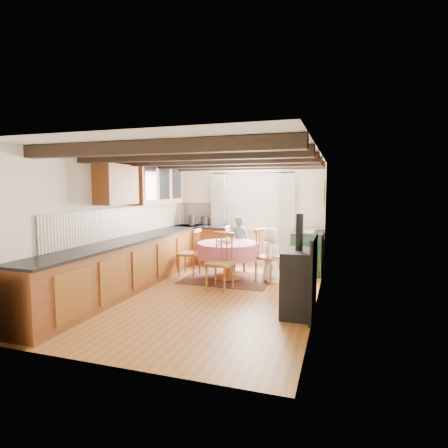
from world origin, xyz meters
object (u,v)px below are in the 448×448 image
(cast_iron_stove, at_px, (299,265))
(cup, at_px, (220,242))
(dining_table, at_px, (228,261))
(child_far, at_px, (239,244))
(chair_right, at_px, (268,255))
(child_right, at_px, (271,255))
(chair_near, at_px, (220,262))
(aga_range, at_px, (308,252))
(chair_left, at_px, (189,252))

(cast_iron_stove, height_order, cup, cast_iron_stove)
(dining_table, xyz_separation_m, cup, (-0.07, -0.31, 0.42))
(cast_iron_stove, xyz_separation_m, child_far, (-1.57, 2.41, -0.12))
(chair_right, distance_m, child_right, 0.07)
(chair_near, relative_size, child_far, 0.84)
(aga_range, distance_m, child_far, 1.51)
(chair_near, xyz_separation_m, chair_right, (0.72, 0.88, 0.00))
(chair_left, distance_m, cup, 0.93)
(aga_range, bearing_deg, child_right, -120.57)
(chair_left, distance_m, chair_right, 1.68)
(chair_near, height_order, child_right, child_right)
(dining_table, relative_size, child_far, 1.00)
(dining_table, height_order, chair_right, chair_right)
(chair_near, relative_size, cup, 10.29)
(chair_near, distance_m, cast_iron_stove, 1.75)
(aga_range, height_order, child_right, child_right)
(dining_table, bearing_deg, child_right, 3.92)
(chair_near, relative_size, aga_range, 1.05)
(chair_left, bearing_deg, cast_iron_stove, 54.48)
(chair_left, bearing_deg, cup, 65.43)
(aga_range, bearing_deg, chair_left, -156.03)
(chair_near, bearing_deg, aga_range, 62.98)
(chair_left, height_order, chair_right, chair_right)
(chair_right, xyz_separation_m, aga_range, (0.67, 1.01, -0.07))
(chair_right, relative_size, cast_iron_stove, 0.70)
(dining_table, distance_m, cast_iron_stove, 2.33)
(chair_left, relative_size, aga_range, 1.01)
(child_far, bearing_deg, cup, 65.63)
(child_far, bearing_deg, child_right, 121.16)
(chair_near, distance_m, cup, 0.58)
(cup, bearing_deg, cast_iron_stove, -39.44)
(dining_table, distance_m, cup, 0.52)
(chair_near, bearing_deg, chair_left, 147.93)
(child_right, xyz_separation_m, cup, (-0.93, -0.37, 0.26))
(dining_table, xyz_separation_m, aga_range, (1.48, 1.10, 0.08))
(chair_right, distance_m, child_far, 1.03)
(chair_right, xyz_separation_m, child_far, (-0.79, 0.66, 0.10))
(chair_near, relative_size, child_right, 0.97)
(chair_near, distance_m, chair_left, 1.28)
(chair_left, distance_m, child_far, 1.14)
(aga_range, distance_m, cup, 2.11)
(chair_near, height_order, chair_left, chair_near)
(child_right, bearing_deg, chair_near, 133.93)
(aga_range, bearing_deg, chair_near, -126.31)
(cup, bearing_deg, chair_near, -72.28)
(chair_left, bearing_deg, aga_range, 113.41)
(aga_range, distance_m, child_right, 1.21)
(chair_right, height_order, cast_iron_stove, cast_iron_stove)
(chair_right, height_order, cup, chair_right)
(aga_range, relative_size, cast_iron_stove, 0.67)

